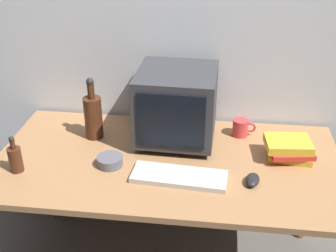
{
  "coord_description": "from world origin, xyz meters",
  "views": [
    {
      "loc": [
        0.21,
        -1.71,
        1.85
      ],
      "look_at": [
        0.0,
        0.0,
        0.91
      ],
      "focal_mm": 46.2,
      "sensor_mm": 36.0,
      "label": 1
    }
  ],
  "objects_px": {
    "mug": "(241,128)",
    "cd_spindle": "(110,161)",
    "computer_mouse": "(252,180)",
    "bottle_short": "(15,158)",
    "bottle_tall": "(93,116)",
    "keyboard": "(179,177)",
    "crt_monitor": "(177,105)",
    "book_stack": "(289,149)"
  },
  "relations": [
    {
      "from": "computer_mouse",
      "to": "mug",
      "type": "bearing_deg",
      "value": 106.74
    },
    {
      "from": "crt_monitor",
      "to": "cd_spindle",
      "type": "height_order",
      "value": "crt_monitor"
    },
    {
      "from": "crt_monitor",
      "to": "computer_mouse",
      "type": "distance_m",
      "value": 0.53
    },
    {
      "from": "bottle_tall",
      "to": "mug",
      "type": "distance_m",
      "value": 0.76
    },
    {
      "from": "bottle_tall",
      "to": "mug",
      "type": "xyz_separation_m",
      "value": [
        0.75,
        0.11,
        -0.08
      ]
    },
    {
      "from": "book_stack",
      "to": "mug",
      "type": "distance_m",
      "value": 0.29
    },
    {
      "from": "bottle_short",
      "to": "book_stack",
      "type": "distance_m",
      "value": 1.27
    },
    {
      "from": "keyboard",
      "to": "bottle_short",
      "type": "xyz_separation_m",
      "value": [
        -0.74,
        -0.03,
        0.05
      ]
    },
    {
      "from": "mug",
      "to": "crt_monitor",
      "type": "bearing_deg",
      "value": -166.73
    },
    {
      "from": "bottle_short",
      "to": "cd_spindle",
      "type": "distance_m",
      "value": 0.42
    },
    {
      "from": "bottle_short",
      "to": "mug",
      "type": "xyz_separation_m",
      "value": [
        1.02,
        0.45,
        -0.02
      ]
    },
    {
      "from": "crt_monitor",
      "to": "bottle_short",
      "type": "height_order",
      "value": "crt_monitor"
    },
    {
      "from": "keyboard",
      "to": "book_stack",
      "type": "distance_m",
      "value": 0.55
    },
    {
      "from": "bottle_short",
      "to": "cd_spindle",
      "type": "xyz_separation_m",
      "value": [
        0.41,
        0.1,
        -0.04
      ]
    },
    {
      "from": "book_stack",
      "to": "crt_monitor",
      "type": "bearing_deg",
      "value": 168.57
    },
    {
      "from": "bottle_tall",
      "to": "cd_spindle",
      "type": "distance_m",
      "value": 0.31
    },
    {
      "from": "bottle_tall",
      "to": "cd_spindle",
      "type": "bearing_deg",
      "value": -60.53
    },
    {
      "from": "book_stack",
      "to": "mug",
      "type": "xyz_separation_m",
      "value": [
        -0.22,
        0.19,
        -0.0
      ]
    },
    {
      "from": "mug",
      "to": "cd_spindle",
      "type": "distance_m",
      "value": 0.71
    },
    {
      "from": "computer_mouse",
      "to": "bottle_short",
      "type": "height_order",
      "value": "bottle_short"
    },
    {
      "from": "keyboard",
      "to": "cd_spindle",
      "type": "relative_size",
      "value": 3.5
    },
    {
      "from": "crt_monitor",
      "to": "mug",
      "type": "relative_size",
      "value": 3.32
    },
    {
      "from": "bottle_tall",
      "to": "bottle_short",
      "type": "distance_m",
      "value": 0.44
    },
    {
      "from": "keyboard",
      "to": "mug",
      "type": "height_order",
      "value": "mug"
    },
    {
      "from": "keyboard",
      "to": "computer_mouse",
      "type": "height_order",
      "value": "computer_mouse"
    },
    {
      "from": "computer_mouse",
      "to": "bottle_short",
      "type": "xyz_separation_m",
      "value": [
        -1.06,
        -0.03,
        0.05
      ]
    },
    {
      "from": "crt_monitor",
      "to": "keyboard",
      "type": "xyz_separation_m",
      "value": [
        0.05,
        -0.35,
        -0.18
      ]
    },
    {
      "from": "computer_mouse",
      "to": "cd_spindle",
      "type": "distance_m",
      "value": 0.65
    },
    {
      "from": "keyboard",
      "to": "computer_mouse",
      "type": "xyz_separation_m",
      "value": [
        0.32,
        0.01,
        0.01
      ]
    },
    {
      "from": "crt_monitor",
      "to": "bottle_short",
      "type": "bearing_deg",
      "value": -151.37
    },
    {
      "from": "keyboard",
      "to": "bottle_tall",
      "type": "xyz_separation_m",
      "value": [
        -0.47,
        0.32,
        0.11
      ]
    },
    {
      "from": "bottle_short",
      "to": "cd_spindle",
      "type": "relative_size",
      "value": 1.49
    },
    {
      "from": "computer_mouse",
      "to": "bottle_short",
      "type": "relative_size",
      "value": 0.56
    },
    {
      "from": "crt_monitor",
      "to": "keyboard",
      "type": "distance_m",
      "value": 0.4
    },
    {
      "from": "keyboard",
      "to": "cd_spindle",
      "type": "height_order",
      "value": "cd_spindle"
    },
    {
      "from": "mug",
      "to": "cd_spindle",
      "type": "relative_size",
      "value": 1.0
    },
    {
      "from": "bottle_short",
      "to": "mug",
      "type": "height_order",
      "value": "bottle_short"
    },
    {
      "from": "keyboard",
      "to": "book_stack",
      "type": "height_order",
      "value": "book_stack"
    },
    {
      "from": "mug",
      "to": "cd_spindle",
      "type": "height_order",
      "value": "mug"
    },
    {
      "from": "bottle_short",
      "to": "book_stack",
      "type": "xyz_separation_m",
      "value": [
        1.24,
        0.26,
        -0.02
      ]
    },
    {
      "from": "crt_monitor",
      "to": "computer_mouse",
      "type": "xyz_separation_m",
      "value": [
        0.37,
        -0.34,
        -0.17
      ]
    },
    {
      "from": "bottle_short",
      "to": "keyboard",
      "type": "bearing_deg",
      "value": 2.05
    }
  ]
}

